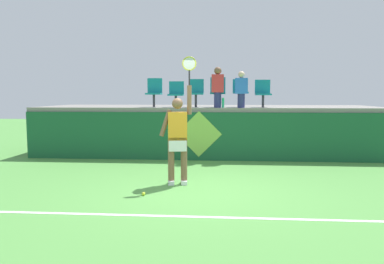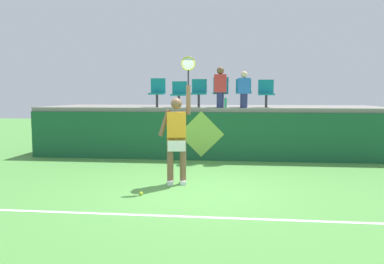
# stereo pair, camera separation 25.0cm
# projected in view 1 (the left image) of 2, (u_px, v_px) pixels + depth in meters

# --- Properties ---
(ground_plane) EXTENTS (40.00, 40.00, 0.00)m
(ground_plane) POSITION_uv_depth(u_px,v_px,m) (200.00, 191.00, 7.05)
(ground_plane) COLOR #519342
(court_back_wall) EXTENTS (10.31, 0.20, 1.34)m
(court_back_wall) POSITION_uv_depth(u_px,v_px,m) (207.00, 136.00, 10.33)
(court_back_wall) COLOR #195633
(court_back_wall) RESTS_ON ground_plane
(spectator_platform) EXTENTS (10.31, 3.13, 0.12)m
(spectator_platform) POSITION_uv_depth(u_px,v_px,m) (209.00, 108.00, 11.76)
(spectator_platform) COLOR gray
(spectator_platform) RESTS_ON court_back_wall
(court_baseline_stripe) EXTENTS (9.28, 0.08, 0.01)m
(court_baseline_stripe) POSITION_uv_depth(u_px,v_px,m) (194.00, 217.00, 5.54)
(court_baseline_stripe) COLOR white
(court_baseline_stripe) RESTS_ON ground_plane
(tennis_player) EXTENTS (0.75, 0.31, 2.57)m
(tennis_player) POSITION_uv_depth(u_px,v_px,m) (178.00, 136.00, 7.49)
(tennis_player) COLOR white
(tennis_player) RESTS_ON ground_plane
(tennis_ball) EXTENTS (0.07, 0.07, 0.07)m
(tennis_ball) POSITION_uv_depth(u_px,v_px,m) (144.00, 194.00, 6.70)
(tennis_ball) COLOR #D1E533
(tennis_ball) RESTS_ON ground_plane
(water_bottle) EXTENTS (0.07, 0.07, 0.28)m
(water_bottle) POSITION_uv_depth(u_px,v_px,m) (223.00, 103.00, 10.34)
(water_bottle) COLOR #26B272
(water_bottle) RESTS_ON spectator_platform
(stadium_chair_0) EXTENTS (0.44, 0.42, 0.85)m
(stadium_chair_0) POSITION_uv_depth(u_px,v_px,m) (154.00, 91.00, 10.93)
(stadium_chair_0) COLOR #38383D
(stadium_chair_0) RESTS_ON spectator_platform
(stadium_chair_1) EXTENTS (0.44, 0.42, 0.76)m
(stadium_chair_1) POSITION_uv_depth(u_px,v_px,m) (176.00, 93.00, 10.88)
(stadium_chair_1) COLOR #38383D
(stadium_chair_1) RESTS_ON spectator_platform
(stadium_chair_2) EXTENTS (0.44, 0.42, 0.82)m
(stadium_chair_2) POSITION_uv_depth(u_px,v_px,m) (196.00, 91.00, 10.83)
(stadium_chair_2) COLOR #38383D
(stadium_chair_2) RESTS_ON spectator_platform
(stadium_chair_3) EXTENTS (0.44, 0.42, 0.87)m
(stadium_chair_3) POSITION_uv_depth(u_px,v_px,m) (218.00, 91.00, 10.79)
(stadium_chair_3) COLOR #38383D
(stadium_chair_3) RESTS_ON spectator_platform
(stadium_chair_4) EXTENTS (0.44, 0.42, 0.81)m
(stadium_chair_4) POSITION_uv_depth(u_px,v_px,m) (240.00, 91.00, 10.73)
(stadium_chair_4) COLOR #38383D
(stadium_chair_4) RESTS_ON spectator_platform
(stadium_chair_5) EXTENTS (0.44, 0.42, 0.80)m
(stadium_chair_5) POSITION_uv_depth(u_px,v_px,m) (263.00, 92.00, 10.69)
(stadium_chair_5) COLOR #38383D
(stadium_chair_5) RESTS_ON spectator_platform
(spectator_0) EXTENTS (0.34, 0.20, 1.01)m
(spectator_0) POSITION_uv_depth(u_px,v_px,m) (241.00, 89.00, 10.26)
(spectator_0) COLOR navy
(spectator_0) RESTS_ON spectator_platform
(spectator_1) EXTENTS (0.34, 0.21, 1.13)m
(spectator_1) POSITION_uv_depth(u_px,v_px,m) (218.00, 86.00, 10.34)
(spectator_1) COLOR navy
(spectator_1) RESTS_ON spectator_platform
(wall_signage_mount) EXTENTS (1.27, 0.01, 1.37)m
(wall_signage_mount) POSITION_uv_depth(u_px,v_px,m) (199.00, 160.00, 10.31)
(wall_signage_mount) COLOR #195633
(wall_signage_mount) RESTS_ON ground_plane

